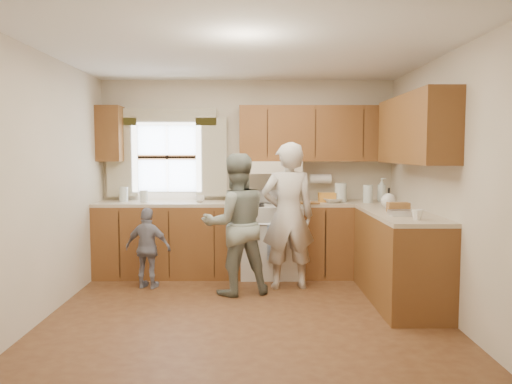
{
  "coord_description": "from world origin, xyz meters",
  "views": [
    {
      "loc": [
        0.06,
        -4.82,
        1.57
      ],
      "look_at": [
        0.1,
        0.4,
        1.15
      ],
      "focal_mm": 35.0,
      "sensor_mm": 36.0,
      "label": 1
    }
  ],
  "objects_px": {
    "stove": "(271,239)",
    "child": "(148,248)",
    "woman_left": "(288,216)",
    "woman_right": "(236,224)"
  },
  "relations": [
    {
      "from": "woman_right",
      "to": "child",
      "type": "xyz_separation_m",
      "value": [
        -1.02,
        0.23,
        -0.31
      ]
    },
    {
      "from": "stove",
      "to": "child",
      "type": "height_order",
      "value": "stove"
    },
    {
      "from": "stove",
      "to": "woman_left",
      "type": "height_order",
      "value": "woman_left"
    },
    {
      "from": "stove",
      "to": "woman_left",
      "type": "relative_size",
      "value": 0.64
    },
    {
      "from": "stove",
      "to": "child",
      "type": "bearing_deg",
      "value": -157.88
    },
    {
      "from": "stove",
      "to": "woman_right",
      "type": "bearing_deg",
      "value": -117.37
    },
    {
      "from": "woman_left",
      "to": "woman_right",
      "type": "height_order",
      "value": "woman_left"
    },
    {
      "from": "woman_left",
      "to": "woman_right",
      "type": "xyz_separation_m",
      "value": [
        -0.59,
        -0.23,
        -0.06
      ]
    },
    {
      "from": "stove",
      "to": "woman_right",
      "type": "height_order",
      "value": "woman_right"
    },
    {
      "from": "woman_left",
      "to": "woman_right",
      "type": "relative_size",
      "value": 1.08
    }
  ]
}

